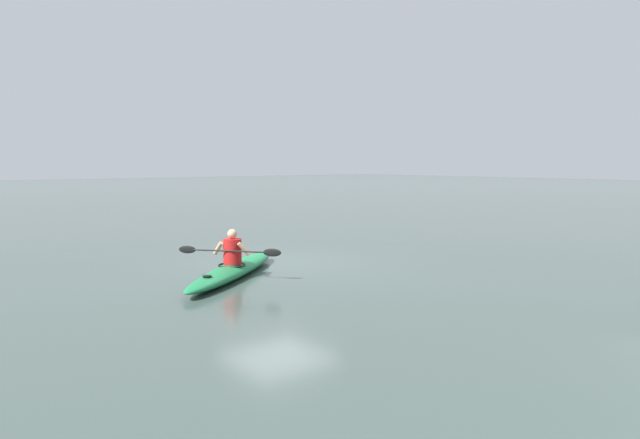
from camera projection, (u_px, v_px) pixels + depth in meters
name	position (u px, v px, depth m)	size (l,w,h in m)	color
ground_plane	(277.00, 262.00, 14.61)	(160.00, 160.00, 0.00)	#384742
kayak	(234.00, 270.00, 12.73)	(4.18, 3.43, 0.30)	#19723F
kayaker	(232.00, 250.00, 12.61)	(1.45, 1.87, 0.76)	red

